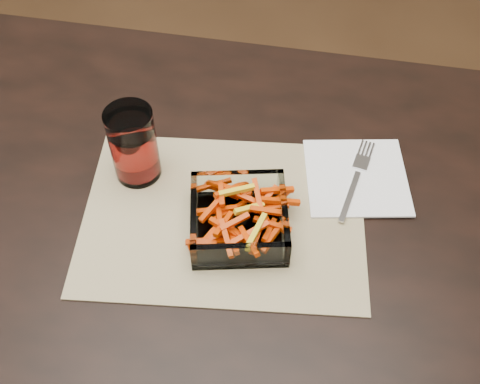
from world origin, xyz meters
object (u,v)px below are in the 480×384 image
(dining_table, at_px, (196,245))
(tumbler, at_px, (134,147))
(fork, at_px, (356,177))
(glass_bowl, at_px, (239,220))

(dining_table, xyz_separation_m, tumbler, (-0.11, 0.07, 0.15))
(tumbler, bearing_deg, fork, 8.02)
(dining_table, xyz_separation_m, glass_bowl, (0.08, -0.01, 0.11))
(dining_table, relative_size, glass_bowl, 9.10)
(dining_table, relative_size, fork, 8.65)
(dining_table, xyz_separation_m, fork, (0.25, 0.12, 0.10))
(glass_bowl, bearing_deg, tumbler, 155.71)
(fork, bearing_deg, glass_bowl, -131.42)
(tumbler, bearing_deg, dining_table, -32.63)
(dining_table, distance_m, glass_bowl, 0.14)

